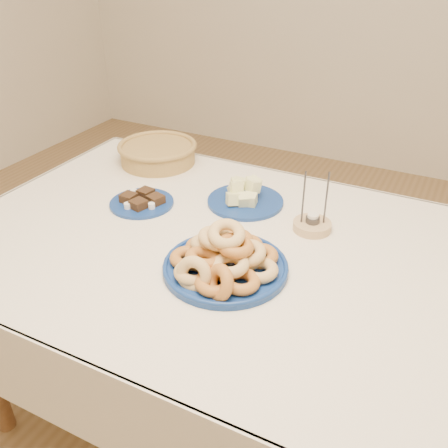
{
  "coord_description": "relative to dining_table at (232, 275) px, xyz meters",
  "views": [
    {
      "loc": [
        0.53,
        -1.09,
        1.54
      ],
      "look_at": [
        0.0,
        -0.05,
        0.85
      ],
      "focal_mm": 40.0,
      "sensor_mm": 36.0,
      "label": 1
    }
  ],
  "objects": [
    {
      "name": "dining_table",
      "position": [
        0.0,
        0.0,
        0.0
      ],
      "size": [
        1.71,
        1.11,
        0.75
      ],
      "color": "brown",
      "rests_on": "ground"
    },
    {
      "name": "donut_platter",
      "position": [
        0.04,
        -0.13,
        0.14
      ],
      "size": [
        0.39,
        0.39,
        0.15
      ],
      "rotation": [
        0.0,
        0.0,
        -0.15
      ],
      "color": "navy",
      "rests_on": "dining_table"
    },
    {
      "name": "wicker_basket",
      "position": [
        -0.52,
        0.41,
        0.15
      ],
      "size": [
        0.35,
        0.35,
        0.08
      ],
      "rotation": [
        0.0,
        0.0,
        0.16
      ],
      "color": "olive",
      "rests_on": "dining_table"
    },
    {
      "name": "brownie_plate",
      "position": [
        -0.38,
        0.09,
        0.12
      ],
      "size": [
        0.26,
        0.26,
        0.04
      ],
      "rotation": [
        0.0,
        0.0,
        -0.24
      ],
      "color": "navy",
      "rests_on": "dining_table"
    },
    {
      "name": "ground",
      "position": [
        0.0,
        0.0,
        -0.64
      ],
      "size": [
        5.0,
        5.0,
        0.0
      ],
      "primitive_type": "plane",
      "color": "olive",
      "rests_on": "ground"
    },
    {
      "name": "candle_holder",
      "position": [
        0.18,
        0.19,
        0.12
      ],
      "size": [
        0.15,
        0.15,
        0.2
      ],
      "rotation": [
        0.0,
        0.0,
        0.41
      ],
      "color": "tan",
      "rests_on": "dining_table"
    },
    {
      "name": "melon_plate",
      "position": [
        -0.08,
        0.26,
        0.13
      ],
      "size": [
        0.29,
        0.29,
        0.09
      ],
      "rotation": [
        0.0,
        0.0,
        -0.13
      ],
      "color": "navy",
      "rests_on": "dining_table"
    }
  ]
}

